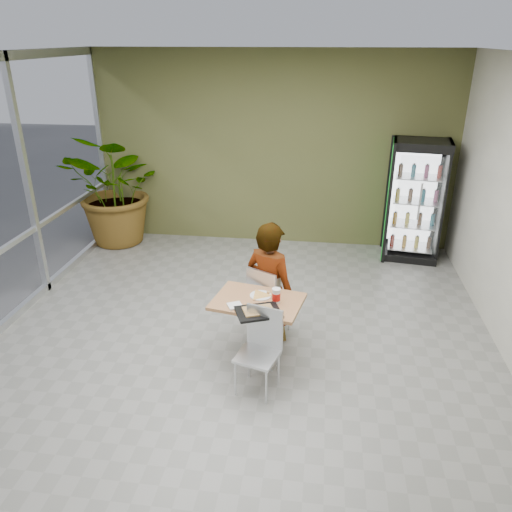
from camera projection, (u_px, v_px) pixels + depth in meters
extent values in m
plane|color=gray|center=(239.00, 352.00, 5.78)|extent=(7.00, 7.00, 0.00)
cube|color=#A57746|center=(258.00, 302.00, 5.38)|extent=(1.05, 0.83, 0.04)
cylinder|color=silver|center=(258.00, 331.00, 5.53)|extent=(0.09, 0.09, 0.71)
cube|color=silver|center=(258.00, 356.00, 5.67)|extent=(0.53, 0.46, 0.04)
cube|color=silver|center=(270.00, 301.00, 6.00)|extent=(0.54, 0.54, 0.03)
cube|color=silver|center=(261.00, 290.00, 5.76)|extent=(0.37, 0.21, 0.48)
cylinder|color=silver|center=(289.00, 315.00, 6.12)|extent=(0.02, 0.02, 0.43)
cylinder|color=silver|center=(266.00, 307.00, 6.30)|extent=(0.02, 0.02, 0.43)
cylinder|color=silver|center=(274.00, 327.00, 5.86)|extent=(0.02, 0.02, 0.43)
cylinder|color=silver|center=(250.00, 319.00, 6.05)|extent=(0.02, 0.02, 0.43)
cube|color=silver|center=(257.00, 356.00, 5.00)|extent=(0.48, 0.48, 0.03)
cube|color=silver|center=(265.00, 327.00, 5.06)|extent=(0.38, 0.13, 0.46)
cylinder|color=silver|center=(235.00, 378.00, 5.00)|extent=(0.02, 0.02, 0.42)
cylinder|color=silver|center=(266.00, 387.00, 4.88)|extent=(0.02, 0.02, 0.42)
cylinder|color=silver|center=(249.00, 360.00, 5.28)|extent=(0.02, 0.02, 0.42)
cylinder|color=silver|center=(279.00, 368.00, 5.16)|extent=(0.02, 0.02, 0.42)
imported|color=black|center=(270.00, 292.00, 5.89)|extent=(0.77, 0.67, 1.76)
cylinder|color=white|center=(261.00, 295.00, 5.45)|extent=(0.24, 0.24, 0.01)
cylinder|color=white|center=(276.00, 296.00, 5.29)|extent=(0.09, 0.09, 0.15)
cylinder|color=#BA120B|center=(276.00, 296.00, 5.29)|extent=(0.09, 0.09, 0.09)
cylinder|color=white|center=(276.00, 289.00, 5.26)|extent=(0.09, 0.09, 0.01)
cube|color=white|center=(235.00, 306.00, 5.24)|extent=(0.20, 0.20, 0.02)
cube|color=black|center=(258.00, 312.00, 5.11)|extent=(0.54, 0.47, 0.03)
cube|color=black|center=(415.00, 201.00, 7.91)|extent=(0.94, 0.78, 1.91)
cube|color=green|center=(387.00, 200.00, 7.97)|extent=(0.10, 0.65, 1.87)
cube|color=silver|center=(419.00, 206.00, 7.61)|extent=(0.68, 0.10, 1.53)
imported|color=#2B6B2D|center=(119.00, 189.00, 8.47)|extent=(2.19, 2.06, 1.94)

